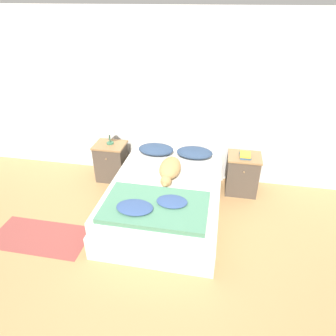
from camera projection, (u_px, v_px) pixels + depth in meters
ground_plane at (141, 270)px, 3.35m from camera, size 16.00×16.00×0.00m
wall_back at (174, 101)px, 4.51m from camera, size 9.00×0.06×2.55m
bed at (165, 198)px, 4.08m from camera, size 1.46×2.01×0.52m
headboard at (178, 148)px, 4.82m from camera, size 1.54×0.06×0.99m
nightstand_left at (112, 161)px, 4.86m from camera, size 0.48×0.41×0.62m
nightstand_right at (242, 174)px, 4.52m from camera, size 0.48×0.41×0.62m
pillow_left at (156, 149)px, 4.62m from camera, size 0.55×0.35×0.14m
pillow_right at (195, 153)px, 4.52m from camera, size 0.55×0.35×0.14m
quilt at (154, 206)px, 3.44m from camera, size 1.21×0.76×0.11m
dog at (170, 169)px, 4.06m from camera, size 0.28×0.75×0.20m
book_stack at (245, 155)px, 4.33m from camera, size 0.17×0.22×0.05m
table_lamp at (109, 129)px, 4.60m from camera, size 0.20×0.20×0.33m
rug at (40, 237)px, 3.80m from camera, size 1.22×0.60×0.00m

